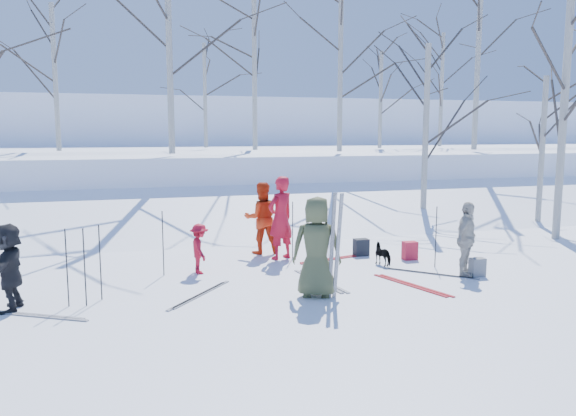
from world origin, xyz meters
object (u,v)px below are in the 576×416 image
object	(u,v)px
dog	(384,254)
backpack_red	(410,251)
skier_olive_center	(317,247)
skier_red_seated	(199,249)
skier_red_north	(281,218)
backpack_dark	(361,247)
skier_redor_behind	(261,218)
skier_grey_west	(9,267)
skier_cream_east	(466,239)
backpack_grey	(477,267)

from	to	relation	value
dog	backpack_red	bearing A→B (deg)	-175.27
skier_olive_center	skier_red_seated	distance (m)	2.90
skier_olive_center	skier_red_seated	xyz separation A→B (m)	(-1.80, 2.24, -0.38)
skier_olive_center	skier_red_north	distance (m)	3.08
skier_red_seated	dog	size ratio (longest dim) A/B	1.82
backpack_red	backpack_dark	size ratio (longest dim) A/B	1.05
skier_redor_behind	skier_grey_west	size ratio (longest dim) A/B	1.19
skier_red_seated	skier_cream_east	distance (m)	5.49
skier_cream_east	backpack_red	bearing A→B (deg)	65.89
skier_olive_center	backpack_grey	size ratio (longest dim) A/B	4.77
skier_olive_center	backpack_dark	distance (m)	3.65
skier_red_north	backpack_grey	xyz separation A→B (m)	(3.43, -2.67, -0.77)
skier_grey_west	backpack_red	distance (m)	8.31
backpack_grey	backpack_dark	distance (m)	2.89
skier_grey_west	skier_red_seated	bearing A→B (deg)	121.77
skier_redor_behind	skier_red_seated	xyz separation A→B (m)	(-1.70, -1.55, -0.34)
skier_red_seated	dog	xyz separation A→B (m)	(4.03, -0.38, -0.28)
dog	skier_grey_west	bearing A→B (deg)	-6.94
skier_cream_east	skier_grey_west	world-z (taller)	skier_cream_east
skier_red_north	backpack_red	bearing A→B (deg)	135.34
skier_grey_west	dog	size ratio (longest dim) A/B	2.53
skier_redor_behind	backpack_grey	distance (m)	5.07
skier_red_north	backpack_grey	size ratio (longest dim) A/B	5.08
skier_cream_east	skier_red_seated	bearing A→B (deg)	124.87
skier_cream_east	backpack_grey	world-z (taller)	skier_cream_east
backpack_grey	backpack_dark	size ratio (longest dim) A/B	0.95
skier_red_north	backpack_red	size ratio (longest dim) A/B	4.59
skier_red_north	backpack_dark	size ratio (longest dim) A/B	4.82
backpack_dark	skier_cream_east	bearing A→B (deg)	-61.62
skier_red_seated	backpack_red	xyz separation A→B (m)	(4.84, -0.08, -0.32)
skier_grey_west	backpack_grey	size ratio (longest dim) A/B	3.84
skier_red_north	skier_redor_behind	xyz separation A→B (m)	(-0.28, 0.72, -0.10)
skier_olive_center	dog	xyz separation A→B (m)	(2.23, 1.86, -0.66)
skier_red_seated	skier_cream_east	size ratio (longest dim) A/B	0.69
skier_redor_behind	backpack_dark	distance (m)	2.50
skier_redor_behind	dog	bearing A→B (deg)	143.35
skier_olive_center	backpack_red	distance (m)	3.80
dog	skier_red_north	bearing A→B (deg)	-46.64
skier_redor_behind	skier_grey_west	distance (m)	5.90
skier_olive_center	skier_grey_west	bearing A→B (deg)	13.24
skier_red_seated	skier_cream_east	bearing A→B (deg)	-112.74
skier_grey_west	backpack_grey	bearing A→B (deg)	94.90
skier_red_seated	skier_cream_east	xyz separation A→B (m)	(5.21, -1.73, 0.24)
skier_grey_west	backpack_red	bearing A→B (deg)	107.05
skier_redor_behind	dog	size ratio (longest dim) A/B	3.01
skier_redor_behind	backpack_dark	world-z (taller)	skier_redor_behind
skier_grey_west	dog	xyz separation A→B (m)	(7.35, 1.16, -0.49)
skier_olive_center	skier_cream_east	bearing A→B (deg)	-150.47
skier_redor_behind	dog	world-z (taller)	skier_redor_behind
skier_grey_west	backpack_dark	world-z (taller)	skier_grey_west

